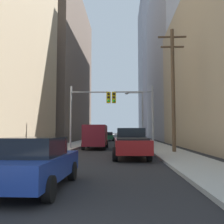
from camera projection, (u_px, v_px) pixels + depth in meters
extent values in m
cube|color=#9E9E99|center=(96.00, 139.00, 52.41)|extent=(2.84, 160.00, 0.15)
cube|color=#9E9E99|center=(140.00, 139.00, 51.99)|extent=(2.84, 160.00, 0.15)
cube|color=maroon|center=(131.00, 145.00, 15.63)|extent=(2.21, 5.48, 0.80)
cube|color=black|center=(131.00, 133.00, 16.65)|extent=(1.87, 1.87, 0.70)
cube|color=black|center=(132.00, 139.00, 14.32)|extent=(1.85, 2.44, 0.10)
cylinder|color=black|center=(117.00, 150.00, 17.36)|extent=(0.28, 0.80, 0.80)
cylinder|color=black|center=(144.00, 150.00, 17.28)|extent=(0.28, 0.80, 0.80)
cylinder|color=black|center=(115.00, 154.00, 13.92)|extent=(0.28, 0.80, 0.80)
cylinder|color=black|center=(149.00, 154.00, 13.83)|extent=(0.28, 0.80, 0.80)
cube|color=maroon|center=(96.00, 135.00, 23.70)|extent=(2.12, 5.24, 1.90)
cube|color=black|center=(99.00, 131.00, 26.33)|extent=(1.76, 0.06, 0.60)
cylinder|color=black|center=(88.00, 144.00, 25.33)|extent=(0.24, 0.72, 0.72)
cylinder|color=black|center=(107.00, 144.00, 25.25)|extent=(0.24, 0.72, 0.72)
cylinder|color=black|center=(83.00, 146.00, 22.02)|extent=(0.24, 0.72, 0.72)
cylinder|color=black|center=(104.00, 146.00, 21.93)|extent=(0.24, 0.72, 0.72)
cube|color=navy|center=(34.00, 167.00, 7.30)|extent=(1.87, 4.23, 0.65)
cube|color=black|center=(33.00, 147.00, 7.20)|extent=(1.62, 1.93, 0.55)
cylinder|color=black|center=(23.00, 171.00, 8.65)|extent=(0.22, 0.64, 0.64)
cylinder|color=black|center=(72.00, 171.00, 8.58)|extent=(0.22, 0.64, 0.64)
cylinder|color=black|center=(49.00, 189.00, 5.90)|extent=(0.22, 0.64, 0.64)
cube|color=#B7BABF|center=(129.00, 143.00, 22.21)|extent=(1.90, 4.24, 0.65)
cube|color=black|center=(129.00, 136.00, 22.11)|extent=(1.63, 1.94, 0.55)
cylinder|color=black|center=(120.00, 146.00, 23.56)|extent=(0.22, 0.64, 0.64)
cylinder|color=black|center=(138.00, 146.00, 23.48)|extent=(0.22, 0.64, 0.64)
cylinder|color=black|center=(119.00, 147.00, 20.88)|extent=(0.22, 0.64, 0.64)
cylinder|color=black|center=(140.00, 147.00, 20.81)|extent=(0.22, 0.64, 0.64)
cube|color=#C6B793|center=(127.00, 140.00, 30.65)|extent=(1.86, 4.22, 0.65)
cube|color=black|center=(127.00, 135.00, 30.54)|extent=(1.61, 1.92, 0.55)
cylinder|color=black|center=(120.00, 142.00, 32.00)|extent=(0.22, 0.64, 0.64)
cylinder|color=black|center=(133.00, 142.00, 31.92)|extent=(0.22, 0.64, 0.64)
cylinder|color=black|center=(120.00, 143.00, 29.32)|extent=(0.22, 0.64, 0.64)
cylinder|color=black|center=(134.00, 143.00, 29.24)|extent=(0.22, 0.64, 0.64)
cube|color=#195938|center=(108.00, 137.00, 43.60)|extent=(1.82, 4.21, 0.65)
cube|color=black|center=(108.00, 134.00, 43.49)|extent=(1.59, 1.91, 0.55)
cylinder|color=black|center=(104.00, 139.00, 44.95)|extent=(0.22, 0.64, 0.64)
cylinder|color=black|center=(113.00, 139.00, 44.87)|extent=(0.22, 0.64, 0.64)
cylinder|color=black|center=(103.00, 139.00, 42.27)|extent=(0.22, 0.64, 0.64)
cylinder|color=black|center=(113.00, 139.00, 42.19)|extent=(0.22, 0.64, 0.64)
cube|color=slate|center=(125.00, 137.00, 41.73)|extent=(1.96, 4.27, 0.65)
cube|color=black|center=(125.00, 134.00, 41.63)|extent=(1.66, 1.96, 0.55)
cylinder|color=black|center=(120.00, 139.00, 43.08)|extent=(0.22, 0.64, 0.64)
cylinder|color=black|center=(130.00, 139.00, 43.01)|extent=(0.22, 0.64, 0.64)
cylinder|color=black|center=(120.00, 139.00, 40.41)|extent=(0.22, 0.64, 0.64)
cylinder|color=black|center=(131.00, 139.00, 40.33)|extent=(0.22, 0.64, 0.64)
cylinder|color=gray|center=(71.00, 117.00, 23.39)|extent=(0.18, 0.18, 6.00)
cylinder|color=gray|center=(90.00, 92.00, 23.50)|extent=(3.59, 0.12, 0.12)
cube|color=gold|center=(109.00, 97.00, 23.38)|extent=(0.38, 0.30, 1.05)
sphere|color=black|center=(108.00, 94.00, 23.23)|extent=(0.24, 0.24, 0.24)
sphere|color=black|center=(108.00, 97.00, 23.21)|extent=(0.24, 0.24, 0.24)
sphere|color=#19D833|center=(108.00, 101.00, 23.18)|extent=(0.24, 0.24, 0.24)
cylinder|color=gray|center=(153.00, 117.00, 23.05)|extent=(0.18, 0.18, 6.00)
cylinder|color=gray|center=(133.00, 92.00, 23.31)|extent=(3.63, 0.12, 0.12)
cube|color=gold|center=(114.00, 97.00, 23.35)|extent=(0.38, 0.30, 1.05)
sphere|color=black|center=(114.00, 94.00, 23.21)|extent=(0.24, 0.24, 0.24)
sphere|color=black|center=(114.00, 97.00, 23.18)|extent=(0.24, 0.24, 0.24)
sphere|color=#19D833|center=(114.00, 101.00, 23.16)|extent=(0.24, 0.24, 0.24)
cylinder|color=brown|center=(173.00, 90.00, 19.04)|extent=(0.28, 0.28, 9.68)
cube|color=brown|center=(172.00, 37.00, 19.37)|extent=(2.20, 0.12, 0.12)
cube|color=brown|center=(172.00, 47.00, 19.30)|extent=(1.80, 0.12, 0.12)
cylinder|color=gray|center=(143.00, 117.00, 35.97)|extent=(0.16, 0.16, 7.50)
cylinder|color=gray|center=(135.00, 93.00, 36.30)|extent=(2.33, 0.10, 0.10)
ellipsoid|color=#4C4C51|center=(127.00, 94.00, 36.34)|extent=(0.56, 0.32, 0.20)
cube|color=#66564C|center=(38.00, 69.00, 49.88)|extent=(17.78, 28.35, 28.38)
cube|color=#93939E|center=(194.00, 60.00, 50.20)|extent=(16.49, 29.66, 32.28)
cube|color=#93939E|center=(164.00, 69.00, 91.61)|extent=(18.08, 22.45, 49.49)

